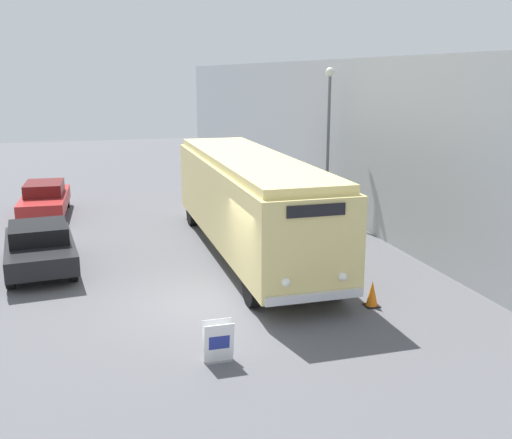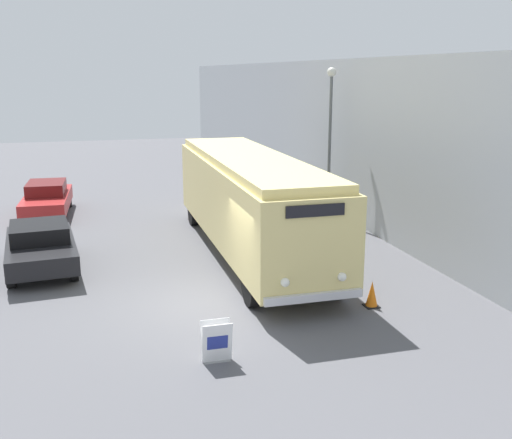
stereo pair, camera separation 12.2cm
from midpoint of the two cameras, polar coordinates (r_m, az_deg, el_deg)
ground_plane at (r=15.62m, az=-4.46°, el=-7.98°), size 80.00×80.00×0.00m
building_wall_right at (r=26.36m, az=6.58°, el=8.01°), size 0.30×60.00×6.31m
vintage_bus at (r=19.20m, az=-0.81°, el=1.97°), size 2.58×11.61×3.22m
sign_board at (r=12.52m, az=-3.89°, el=-11.60°), size 0.62×0.33×0.87m
streetlamp at (r=23.93m, az=6.79°, el=9.26°), size 0.36×0.36×5.98m
parked_car_near at (r=19.06m, az=-20.08°, el=-2.42°), size 2.30×4.32×1.40m
parked_car_mid at (r=26.16m, az=-19.59°, el=1.87°), size 1.93×4.55×1.40m
traffic_cone at (r=15.55m, az=10.79°, el=-6.97°), size 0.36×0.36×0.67m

